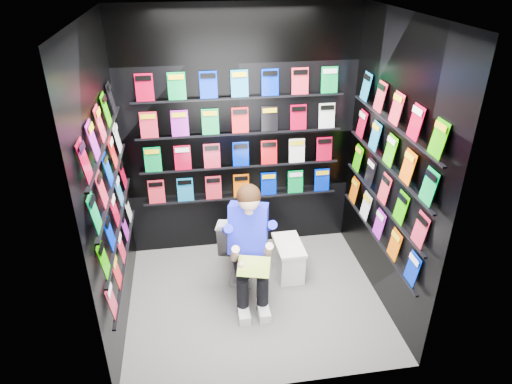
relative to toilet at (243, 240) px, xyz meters
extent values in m
plane|color=slate|center=(0.05, -0.49, -0.37)|extent=(2.40, 2.40, 0.00)
plane|color=white|center=(0.05, -0.49, 2.23)|extent=(2.40, 2.40, 0.00)
cube|color=black|center=(0.05, 0.51, 0.93)|extent=(2.40, 0.04, 2.60)
cube|color=black|center=(0.05, -1.49, 0.93)|extent=(2.40, 0.04, 2.60)
cube|color=black|center=(-1.15, -0.49, 0.93)|extent=(0.04, 2.00, 2.60)
cube|color=black|center=(1.25, -0.49, 0.93)|extent=(0.04, 2.00, 2.60)
imported|color=silver|center=(0.00, 0.00, 0.00)|extent=(0.60, 0.83, 0.73)
cube|color=white|center=(0.45, -0.14, -0.20)|extent=(0.25, 0.45, 0.33)
cube|color=white|center=(0.45, -0.14, -0.02)|extent=(0.28, 0.47, 0.03)
cube|color=green|center=(0.00, -0.73, 0.21)|extent=(0.31, 0.23, 0.12)
camera|label=1|loc=(-0.48, -3.87, 2.64)|focal=32.00mm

